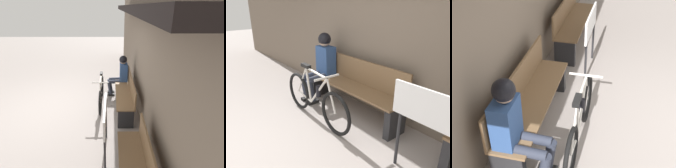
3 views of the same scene
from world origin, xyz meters
The scene contains 6 objects.
ground_plane centered at (0.00, 0.00, 0.00)m, with size 24.00×24.00×0.00m, color gray.
storefront_wall centered at (0.00, 2.32, 1.66)m, with size 12.00×0.56×3.20m.
park_bench_near centered at (-0.13, 1.96, 0.43)m, with size 1.92×0.42×0.87m.
bicycle centered at (-0.27, 1.30, 0.35)m, with size 1.65×0.40×0.85m.
person_seated centered at (-0.88, 1.85, 0.71)m, with size 0.34×0.60×1.23m.
signboard centered at (1.52, 1.48, 0.76)m, with size 0.95×0.04×1.02m.
Camera 2 is at (2.32, -0.30, 1.79)m, focal length 35.00 mm.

